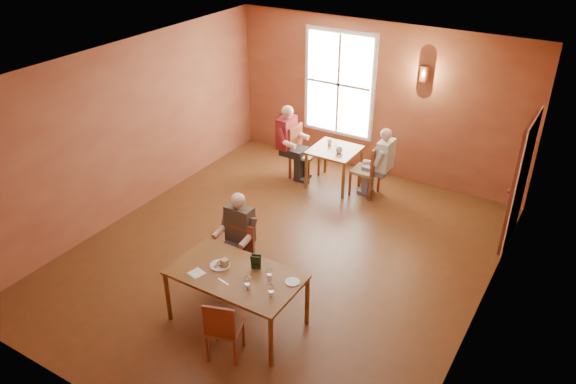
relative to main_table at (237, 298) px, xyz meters
The scene contains 29 objects.
ground 1.68m from the main_table, 100.81° to the left, with size 6.00×7.00×0.01m, color brown.
wall_back 5.23m from the main_table, 93.43° to the left, with size 6.00×0.04×3.00m, color brown.
wall_front 2.22m from the main_table, 99.13° to the right, with size 6.00×0.04×3.00m, color brown.
wall_left 3.83m from the main_table, 154.18° to the left, with size 0.04×7.00×3.00m, color brown.
wall_right 3.32m from the main_table, 30.70° to the left, with size 0.04×7.00×3.00m, color brown.
ceiling 3.07m from the main_table, 100.81° to the left, with size 6.00×7.00×0.04m, color white.
window 5.33m from the main_table, 102.35° to the left, with size 1.36×0.10×1.96m, color white.
door 4.75m from the main_table, 55.96° to the left, with size 0.12×1.04×2.10m, color maroon.
wall_sconce 5.35m from the main_table, 83.22° to the left, with size 0.16×0.16×0.28m, color brown.
main_table is the anchor object (origin of this frame).
chair_diner_main 0.82m from the main_table, 127.57° to the left, with size 0.41×0.41×0.93m, color #582C13, non-canonical shape.
diner_main 0.84m from the main_table, 128.88° to the left, with size 0.53×0.53×1.32m, color #3B2A21, non-canonical shape.
chair_empty 0.59m from the main_table, 68.63° to the right, with size 0.39×0.39×0.88m, color #442917, non-canonical shape.
plate_food 0.50m from the main_table, behind, with size 0.26×0.26×0.03m, color silver.
sandwich 0.50m from the main_table, 169.80° to the left, with size 0.09×0.08×0.11m, color tan.
goblet_a 0.66m from the main_table, 16.83° to the left, with size 0.07×0.07×0.18m, color white, non-canonical shape.
goblet_b 0.81m from the main_table, 12.45° to the right, with size 0.07×0.07×0.18m, color white, non-canonical shape.
goblet_c 0.61m from the main_table, 29.41° to the right, with size 0.08×0.08×0.19m, color white, non-canonical shape.
menu_stand 0.57m from the main_table, 55.17° to the left, with size 0.12×0.06×0.21m, color black.
knife 0.46m from the main_table, 99.34° to the right, with size 0.19×0.02×0.00m, color white.
napkin 0.64m from the main_table, 149.24° to the right, with size 0.18×0.18×0.01m, color white.
side_plate 0.85m from the main_table, 17.21° to the left, with size 0.19×0.19×0.01m, color silver.
second_table 4.18m from the main_table, 99.37° to the left, with size 0.86×0.86×0.76m, color brown, non-canonical shape.
chair_diner_white 4.13m from the main_table, 90.43° to the left, with size 0.45×0.45×1.02m, color #56351A, non-canonical shape.
diner_white 4.13m from the main_table, 90.01° to the left, with size 0.52×0.52×1.31m, color white, non-canonical shape.
chair_diner_maroon 4.34m from the main_table, 107.88° to the left, with size 0.47×0.47×1.06m, color #5F3015, non-canonical shape.
diner_maroon 4.36m from the main_table, 108.26° to the left, with size 0.57×0.57×1.42m, color maroon, non-canonical shape.
cup_a 4.09m from the main_table, 97.64° to the left, with size 0.12×0.12×0.10m, color white.
cup_b 4.38m from the main_table, 101.46° to the left, with size 0.10×0.10×0.09m, color white.
Camera 1 is at (3.87, -6.18, 5.20)m, focal length 35.00 mm.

